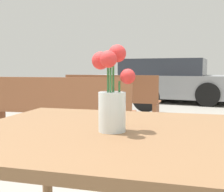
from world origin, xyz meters
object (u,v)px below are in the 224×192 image
at_px(flower_vase, 112,98).
at_px(bicycle, 126,98).
at_px(bench_middle, 112,100).
at_px(parked_car, 164,81).
at_px(bench_near, 56,109).
at_px(table_front, 101,159).

xyz_separation_m(flower_vase, bicycle, (-1.11, 5.01, -0.54)).
bearing_deg(bicycle, bench_middle, -84.79).
height_order(flower_vase, parked_car, parked_car).
bearing_deg(bench_near, parked_car, 81.87).
distance_m(flower_vase, bench_near, 2.53).
bearing_deg(bicycle, table_front, -77.96).
xyz_separation_m(table_front, flower_vase, (0.05, -0.03, 0.22)).
xyz_separation_m(table_front, parked_car, (-0.50, 7.43, -0.06)).
relative_size(bench_middle, bicycle, 1.06).
bearing_deg(bicycle, parked_car, 77.00).
bearing_deg(bench_middle, table_front, -74.66).
bearing_deg(bench_near, bench_middle, 74.17).
xyz_separation_m(flower_vase, bench_near, (-1.31, 2.13, -0.38)).
relative_size(flower_vase, bicycle, 0.20).
relative_size(table_front, bench_near, 0.49).
bearing_deg(bench_middle, parked_car, 84.23).
height_order(flower_vase, bicycle, flower_vase).
xyz_separation_m(table_front, bench_near, (-1.26, 2.10, -0.17)).
bearing_deg(bench_middle, bench_near, -105.83).
height_order(table_front, bench_middle, bench_middle).
distance_m(table_front, bicycle, 5.10).
relative_size(table_front, bicycle, 0.66).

